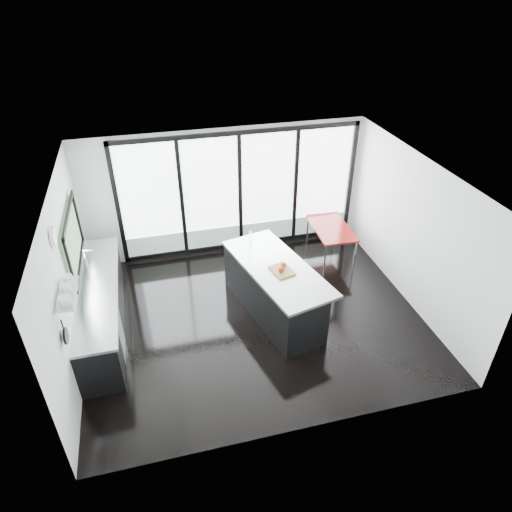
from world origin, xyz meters
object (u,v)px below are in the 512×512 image
object	(u,v)px
island	(273,290)
bar_stool_far	(305,286)
bar_stool_near	(296,296)
red_table	(330,241)

from	to	relation	value
island	bar_stool_far	xyz separation A→B (m)	(0.70, 0.21, -0.20)
island	bar_stool_far	world-z (taller)	island
bar_stool_near	red_table	distance (m)	2.16
bar_stool_far	red_table	world-z (taller)	red_table
bar_stool_far	red_table	distance (m)	1.73
bar_stool_near	red_table	xyz separation A→B (m)	(1.36, 1.68, -0.03)
island	bar_stool_near	xyz separation A→B (m)	(0.42, -0.12, -0.13)
red_table	bar_stool_far	bearing A→B (deg)	-128.37
bar_stool_near	island	bearing A→B (deg)	173.29
island	red_table	xyz separation A→B (m)	(1.78, 1.56, -0.16)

